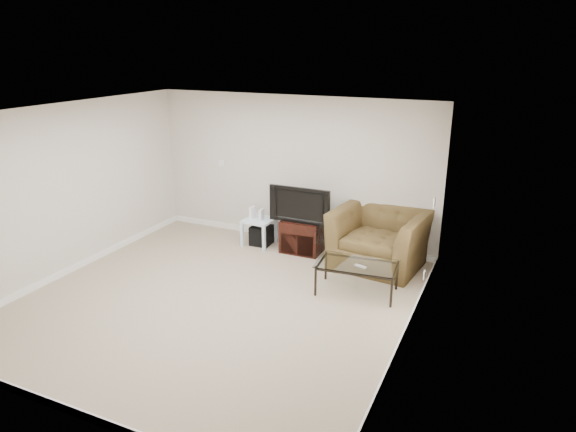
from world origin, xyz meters
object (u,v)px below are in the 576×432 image
at_px(tv_stand, 302,236).
at_px(coffee_table, 357,278).
at_px(television, 302,204).
at_px(recliner, 380,229).
at_px(side_table, 259,232).
at_px(subwoofer, 261,235).

relative_size(tv_stand, coffee_table, 0.59).
bearing_deg(tv_stand, television, -90.00).
height_order(television, coffee_table, television).
height_order(recliner, coffee_table, recliner).
height_order(tv_stand, recliner, recliner).
height_order(tv_stand, side_table, tv_stand).
relative_size(subwoofer, coffee_table, 0.30).
bearing_deg(recliner, coffee_table, -84.50).
xyz_separation_m(side_table, recliner, (2.08, 0.00, 0.36)).
relative_size(television, coffee_table, 0.87).
xyz_separation_m(side_table, coffee_table, (2.06, -1.05, -0.01)).
bearing_deg(side_table, tv_stand, 0.00).
xyz_separation_m(tv_stand, television, (0.00, -0.03, 0.57)).
height_order(side_table, recliner, recliner).
height_order(side_table, subwoofer, side_table).
bearing_deg(subwoofer, coffee_table, -27.75).
bearing_deg(recliner, tv_stand, -173.32).
xyz_separation_m(side_table, subwoofer, (0.03, 0.02, -0.07)).
xyz_separation_m(tv_stand, coffee_table, (1.26, -1.05, -0.06)).
distance_m(subwoofer, recliner, 2.09).
distance_m(television, side_table, 1.00).
xyz_separation_m(television, recliner, (1.29, 0.03, -0.25)).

